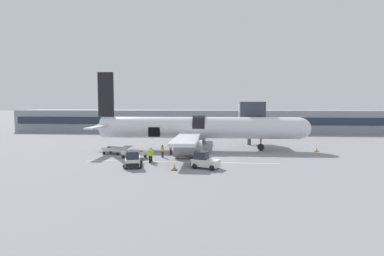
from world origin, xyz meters
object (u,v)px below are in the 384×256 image
Objects in this scene: ground_crew_loader_b at (150,155)px; ground_crew_driver at (151,154)px; ground_crew_loader_a at (171,148)px; suitcase_on_tarmac_upright at (136,159)px; baggage_tug_mid at (205,161)px; ground_crew_supervisor at (162,151)px; baggage_cart_loading at (135,154)px; airplane at (195,129)px; baggage_tug_lead at (133,160)px; baggage_cart_queued at (115,151)px.

ground_crew_loader_b is 0.94m from ground_crew_driver.
suitcase_on_tarmac_upright is (-3.31, -5.10, -0.53)m from ground_crew_loader_a.
baggage_tug_mid reaches higher than suitcase_on_tarmac_upright.
baggage_cart_loading is at bearing -164.99° from ground_crew_supervisor.
ground_crew_loader_a is (-3.03, -4.81, -2.26)m from airplane.
baggage_tug_lead reaches higher than baggage_cart_loading.
airplane is 8.03× the size of baggage_cart_queued.
baggage_tug_lead is at bearing -110.51° from ground_crew_loader_a.
baggage_cart_queued is (-10.77, -4.68, -2.67)m from airplane.
ground_crew_loader_b reaches higher than ground_crew_driver.
baggage_tug_lead is 7.80m from baggage_tug_mid.
ground_crew_supervisor is (-0.79, -1.74, -0.03)m from ground_crew_loader_a.
baggage_cart_queued is at bearing 142.04° from ground_crew_driver.
baggage_cart_queued is 7.21m from ground_crew_supervisor.
baggage_tug_mid is 9.32m from ground_crew_loader_a.
suitcase_on_tarmac_upright is (4.43, -5.23, -0.12)m from baggage_cart_queued.
suitcase_on_tarmac_upright is at bearing 97.18° from baggage_tug_lead.
baggage_tug_mid is 2.00× the size of ground_crew_supervisor.
ground_crew_loader_a is (4.17, 2.65, 0.40)m from baggage_cart_loading.
baggage_cart_loading is 4.95m from ground_crew_loader_a.
baggage_tug_mid is 1.90× the size of ground_crew_driver.
suitcase_on_tarmac_upright is at bearing -126.91° from ground_crew_supervisor.
airplane is 10.70m from baggage_cart_loading.
baggage_tug_lead is 2.02× the size of ground_crew_supervisor.
baggage_tug_mid is at bearing -58.69° from ground_crew_loader_a.
baggage_cart_loading is 2.24× the size of ground_crew_loader_b.
baggage_tug_mid is at bearing -0.35° from baggage_tug_lead.
suitcase_on_tarmac_upright is at bearing -123.04° from ground_crew_loader_a.
ground_crew_loader_a is 2.04× the size of suitcase_on_tarmac_upright.
baggage_cart_loading is 0.97× the size of baggage_cart_queued.
airplane is 18.92× the size of ground_crew_driver.
ground_crew_driver is (-6.51, 3.35, 0.15)m from baggage_tug_mid.
baggage_cart_loading is 4.74× the size of suitcase_on_tarmac_upright.
baggage_cart_loading is at bearing -133.97° from airplane.
ground_crew_supervisor is at bearing -120.24° from airplane.
baggage_tug_lead is 3.55m from ground_crew_driver.
baggage_tug_lead is at bearing -109.34° from ground_crew_supervisor.
ground_crew_loader_a is 6.10m from suitcase_on_tarmac_upright.
baggage_cart_queued is (-4.79, 8.05, -0.28)m from baggage_tug_lead.
baggage_tug_lead is 1.95× the size of ground_crew_loader_a.
airplane is 13.12m from baggage_tug_mid.
suitcase_on_tarmac_upright is at bearing 160.65° from baggage_tug_mid.
airplane reaches higher than ground_crew_loader_a.
ground_crew_loader_b is 1.02× the size of ground_crew_driver.
baggage_cart_loading reaches higher than baggage_cart_queued.
baggage_cart_queued is at bearing 137.37° from ground_crew_loader_b.
ground_crew_supervisor reaches higher than baggage_cart_queued.
ground_crew_driver is 2.08× the size of suitcase_on_tarmac_upright.
airplane is 18.62× the size of ground_crew_loader_b.
airplane is at bearing 59.76° from ground_crew_supervisor.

